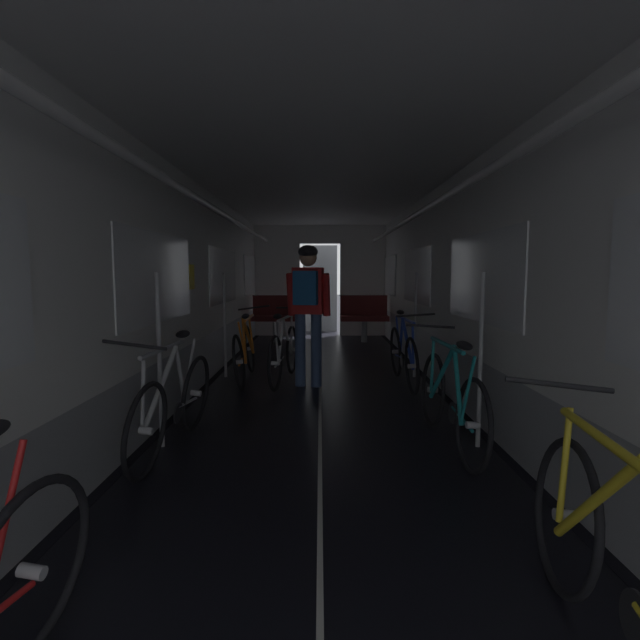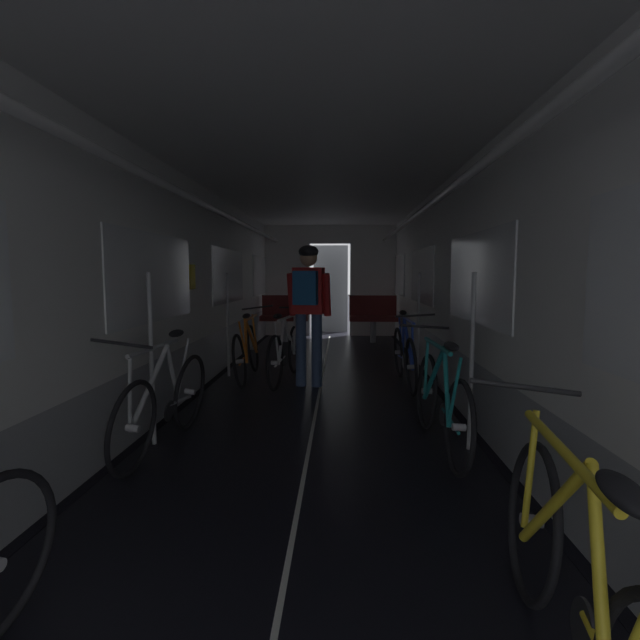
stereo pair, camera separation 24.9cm
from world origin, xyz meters
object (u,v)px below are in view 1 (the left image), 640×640
Objects in this scene: person_cyclist_aisle at (308,300)px; bicycle_white_in_aisle at (284,352)px; bench_seat_far_right at (364,314)px; bicycle_yellow at (625,580)px; bicycle_teal at (450,399)px; bicycle_silver at (174,403)px; bicycle_blue at (403,354)px; bicycle_orange at (245,351)px; bench_seat_far_left at (276,314)px.

bicycle_white_in_aisle is at bearing 139.84° from person_cyclist_aisle.
person_cyclist_aisle reaches higher than bench_seat_far_right.
bicycle_yellow is 1.00× the size of bicycle_teal.
person_cyclist_aisle is at bearing 65.13° from bicycle_silver.
bicycle_blue is 1.51m from bicycle_white_in_aisle.
bicycle_silver is (-0.16, -2.50, 0.00)m from bicycle_orange.
bicycle_white_in_aisle is (0.44, -3.65, -0.18)m from bench_seat_far_left.
bicycle_yellow reaches higher than bicycle_blue.
bicycle_silver is at bearing -108.58° from bench_seat_far_right.
bicycle_white_in_aisle is (-1.36, -3.65, -0.18)m from bench_seat_far_right.
person_cyclist_aisle reaches higher than bicycle_orange.
bicycle_blue is (2.02, -0.25, 0.00)m from bicycle_orange.
bicycle_blue is 1.01× the size of bicycle_white_in_aisle.
bench_seat_far_right is 4.03m from bicycle_orange.
bench_seat_far_left reaches higher than bicycle_blue.
bench_seat_far_left reaches higher than bicycle_silver.
person_cyclist_aisle reaches higher than bicycle_silver.
person_cyclist_aisle is (0.83, -0.36, 0.69)m from bicycle_orange.
person_cyclist_aisle reaches higher than bicycle_white_in_aisle.
bicycle_white_in_aisle is at bearing 123.10° from bicycle_teal.
bicycle_white_in_aisle is at bearing -83.12° from bench_seat_far_left.
bicycle_teal is at bearing -89.94° from bicycle_blue.
bicycle_teal is 2.75m from bicycle_white_in_aisle.
bicycle_orange is 2.04m from bicycle_blue.
bench_seat_far_right reaches higher than bicycle_teal.
bench_seat_far_right is 4.09m from person_cyclist_aisle.
bicycle_white_in_aisle is at bearing 107.81° from bicycle_yellow.
bicycle_silver is at bearing -92.24° from bench_seat_far_left.
bicycle_yellow is at bearing -45.21° from bicycle_silver.
bicycle_white_in_aisle is (0.68, 2.41, 0.00)m from bicycle_silver.
bench_seat_far_left reaches higher than bicycle_teal.
bicycle_white_in_aisle is (0.52, -0.09, 0.00)m from bicycle_orange.
bicycle_blue is 1.38m from person_cyclist_aisle.
bicycle_silver is 2.50m from bicycle_white_in_aisle.
bicycle_silver is at bearing -93.68° from bicycle_orange.
bench_seat_far_left is 3.69m from bicycle_white_in_aisle.
bicycle_silver is at bearing 134.79° from bicycle_yellow.
bench_seat_far_left is at bearing 180.00° from bench_seat_far_right.
bicycle_white_in_aisle is at bearing -110.40° from bench_seat_far_right.
bench_seat_far_left is at bearing 87.76° from bicycle_silver.
bicycle_white_in_aisle is at bearing 173.98° from bicycle_blue.
bicycle_blue is (2.18, 2.25, 0.00)m from bicycle_silver.
bicycle_blue is at bearing -6.02° from bicycle_white_in_aisle.
bicycle_white_in_aisle is (-1.50, 0.16, 0.00)m from bicycle_blue.
bicycle_white_in_aisle is (-1.47, 4.57, 0.00)m from bicycle_yellow.
bicycle_orange is 0.98× the size of person_cyclist_aisle.
bench_seat_far_left and bench_seat_far_right have the same top height.
bench_seat_far_left is 1.80m from bench_seat_far_right.
bicycle_white_in_aisle is at bearing -10.35° from bicycle_orange.
bicycle_silver is at bearing -105.75° from bicycle_white_in_aisle.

